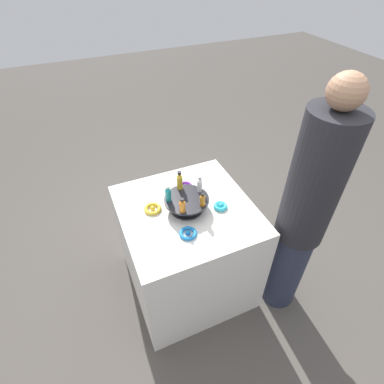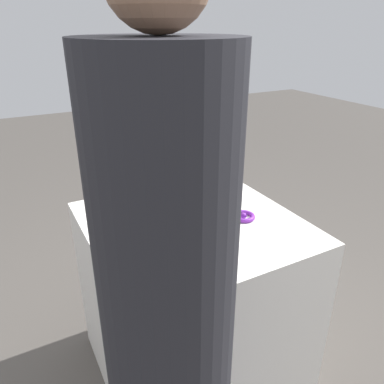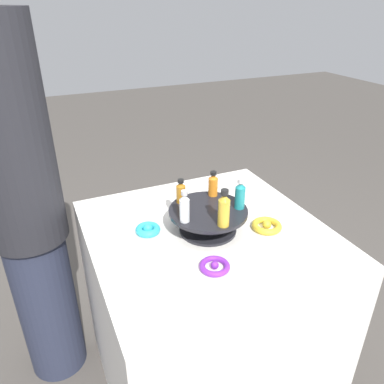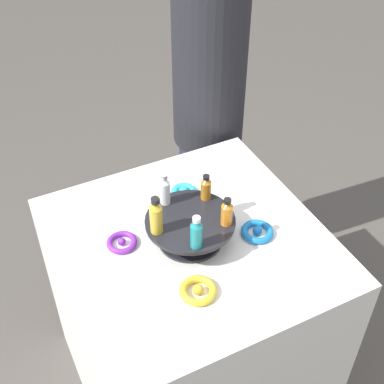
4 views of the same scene
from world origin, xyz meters
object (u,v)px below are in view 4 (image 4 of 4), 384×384
at_px(ribbon_bow_blue, 257,232).
at_px(person_figure, 209,107).
at_px(bottle_teal, 196,233).
at_px(bottle_clear, 165,190).
at_px(bottle_amber, 206,188).
at_px(ribbon_bow_purple, 122,242).
at_px(display_stand, 190,228).
at_px(ribbon_bow_teal, 184,192).
at_px(bottle_gold, 156,217).
at_px(bottle_orange, 227,212).
at_px(ribbon_bow_gold, 198,290).

distance_m(ribbon_bow_blue, person_figure, 0.68).
bearing_deg(bottle_teal, person_figure, -120.44).
xyz_separation_m(bottle_clear, ribbon_bow_blue, (-0.23, 0.18, -0.12)).
bearing_deg(bottle_amber, ribbon_bow_purple, -1.64).
relative_size(bottle_clear, person_figure, 0.07).
relative_size(display_stand, ribbon_bow_teal, 3.15).
bearing_deg(bottle_gold, display_stand, -179.10).
bearing_deg(bottle_clear, bottle_gold, 54.90).
distance_m(bottle_clear, ribbon_bow_blue, 0.32).
height_order(bottle_orange, bottle_clear, bottle_clear).
relative_size(bottle_clear, ribbon_bow_gold, 1.04).
xyz_separation_m(bottle_orange, ribbon_bow_gold, (0.16, 0.13, -0.12)).
xyz_separation_m(bottle_teal, ribbon_bow_teal, (-0.10, -0.30, -0.12)).
relative_size(bottle_amber, ribbon_bow_gold, 0.83).
height_order(bottle_gold, bottle_teal, bottle_gold).
distance_m(bottle_orange, bottle_gold, 0.21).
relative_size(bottle_clear, ribbon_bow_teal, 1.27).
bearing_deg(bottle_amber, bottle_gold, 18.90).
height_order(bottle_teal, ribbon_bow_gold, bottle_teal).
height_order(ribbon_bow_teal, person_figure, person_figure).
bearing_deg(person_figure, bottle_amber, 3.71).
bearing_deg(bottle_clear, bottle_teal, 90.90).
bearing_deg(ribbon_bow_blue, display_stand, -20.42).
distance_m(bottle_amber, bottle_gold, 0.21).
distance_m(bottle_teal, ribbon_bow_teal, 0.34).
height_order(display_stand, bottle_teal, bottle_teal).
relative_size(bottle_teal, ribbon_bow_blue, 1.08).
bearing_deg(ribbon_bow_blue, person_figure, -104.88).
distance_m(bottle_gold, bottle_teal, 0.13).
relative_size(bottle_teal, ribbon_bow_gold, 1.03).
distance_m(display_stand, bottle_clear, 0.14).
xyz_separation_m(bottle_orange, bottle_amber, (0.00, -0.13, -0.00)).
bearing_deg(person_figure, bottle_clear, -7.76).
height_order(ribbon_bow_purple, ribbon_bow_blue, ribbon_bow_blue).
bearing_deg(display_stand, ribbon_bow_purple, -20.42).
xyz_separation_m(bottle_clear, person_figure, (-0.41, -0.48, -0.09)).
bearing_deg(ribbon_bow_gold, bottle_gold, -79.76).
xyz_separation_m(ribbon_bow_gold, person_figure, (-0.44, -0.78, 0.04)).
bearing_deg(display_stand, person_figure, -122.52).
distance_m(bottle_teal, ribbon_bow_blue, 0.26).
bearing_deg(bottle_teal, bottle_gold, -53.10).
bearing_deg(display_stand, ribbon_bow_gold, 69.58).
bearing_deg(bottle_teal, ribbon_bow_gold, 66.04).
xyz_separation_m(bottle_orange, ribbon_bow_purple, (0.29, -0.14, -0.12)).
height_order(bottle_teal, ribbon_bow_purple, bottle_teal).
distance_m(bottle_gold, ribbon_bow_blue, 0.34).
bearing_deg(display_stand, bottle_amber, -143.10).
relative_size(ribbon_bow_purple, ribbon_bow_blue, 0.92).
bearing_deg(person_figure, ribbon_bow_blue, 17.64).
xyz_separation_m(display_stand, bottle_amber, (-0.09, -0.07, 0.08)).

